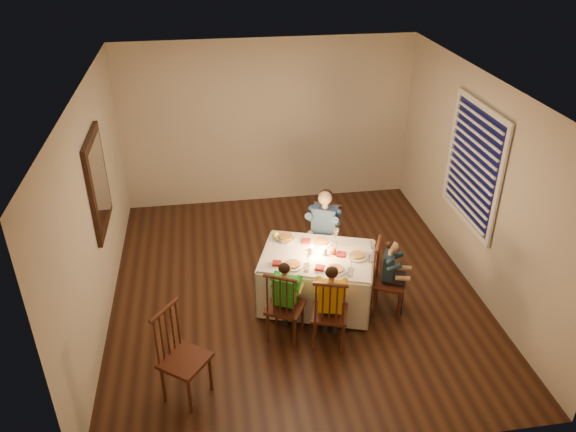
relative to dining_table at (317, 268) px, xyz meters
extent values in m
plane|color=black|center=(-0.22, 0.32, -0.49)|extent=(5.00, 5.00, 0.00)
cube|color=beige|center=(-2.47, 0.32, 0.81)|extent=(0.02, 5.00, 2.60)
cube|color=beige|center=(2.03, 0.32, 0.81)|extent=(0.02, 5.00, 2.60)
cube|color=beige|center=(-0.22, 2.82, 0.81)|extent=(4.50, 0.02, 2.60)
plane|color=white|center=(-0.22, 0.32, 2.11)|extent=(5.00, 5.00, 0.00)
cube|color=silver|center=(0.00, 0.00, 0.18)|extent=(1.50, 1.27, 0.04)
cube|color=silver|center=(0.15, 0.44, -0.15)|extent=(1.25, 0.44, 0.62)
cube|color=silver|center=(-0.15, -0.44, -0.15)|extent=(1.25, 0.44, 0.62)
cube|color=silver|center=(0.61, -0.21, -0.15)|extent=(0.33, 0.91, 0.62)
cube|color=silver|center=(-0.61, 0.21, -0.15)|extent=(0.33, 0.91, 0.62)
cylinder|color=white|center=(0.09, 0.23, 0.21)|extent=(0.33, 0.33, 0.02)
cylinder|color=white|center=(-0.33, -0.19, 0.21)|extent=(0.33, 0.33, 0.02)
cylinder|color=white|center=(0.14, -0.35, 0.21)|extent=(0.33, 0.33, 0.02)
cylinder|color=white|center=(0.44, -0.12, 0.21)|extent=(0.33, 0.33, 0.02)
cylinder|color=white|center=(-0.07, 0.03, 0.25)|extent=(0.06, 0.06, 0.10)
cylinder|color=white|center=(0.08, -0.03, 0.25)|extent=(0.06, 0.06, 0.10)
sphere|color=#F8FF43|center=(-0.43, 0.44, 0.24)|extent=(0.09, 0.09, 0.09)
sphere|color=#DB5E12|center=(0.18, -0.01, 0.24)|extent=(0.08, 0.08, 0.08)
imported|color=white|center=(-0.32, 0.36, 0.22)|extent=(0.31, 0.31, 0.05)
cube|color=black|center=(-2.44, 0.62, 1.01)|extent=(0.05, 0.95, 1.15)
cube|color=white|center=(-2.41, 0.62, 1.01)|extent=(0.01, 0.78, 0.98)
cube|color=black|center=(2.01, 0.42, 1.01)|extent=(0.01, 1.20, 1.40)
cube|color=white|center=(1.99, 0.42, 1.01)|extent=(0.03, 1.34, 1.54)
camera|label=1|loc=(-1.19, -5.39, 3.80)|focal=35.00mm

